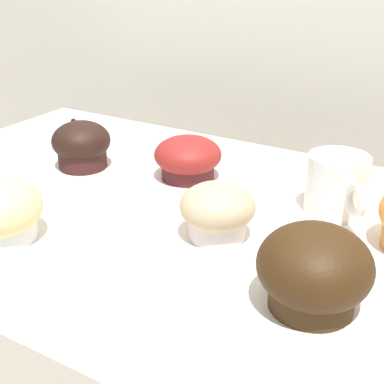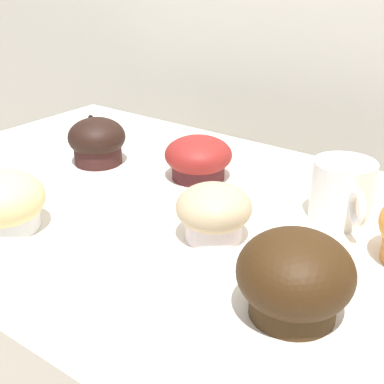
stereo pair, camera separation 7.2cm
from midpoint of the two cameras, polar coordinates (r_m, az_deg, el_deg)
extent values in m
cube|color=beige|center=(1.29, 16.51, 7.28)|extent=(3.20, 0.10, 1.80)
cylinder|color=white|center=(0.75, -16.75, -2.28)|extent=(0.09, 0.09, 0.04)
ellipsoid|color=#E1C07D|center=(0.74, -16.96, -0.73)|extent=(0.11, 0.11, 0.07)
cylinder|color=silver|center=(0.69, 5.31, -3.38)|extent=(0.07, 0.07, 0.04)
ellipsoid|color=tan|center=(0.68, 5.38, -1.72)|extent=(0.10, 0.10, 0.06)
cylinder|color=#3F2A16|center=(0.57, 14.41, -10.55)|extent=(0.09, 0.09, 0.05)
ellipsoid|color=#341F0C|center=(0.56, 14.68, -8.41)|extent=(0.12, 0.12, 0.08)
cylinder|color=#4C1D20|center=(0.88, 3.04, 2.72)|extent=(0.09, 0.09, 0.04)
ellipsoid|color=maroon|center=(0.87, 3.07, 3.96)|extent=(0.11, 0.11, 0.06)
cylinder|color=#381B19|center=(0.95, -7.88, 4.43)|extent=(0.08, 0.08, 0.05)
ellipsoid|color=black|center=(0.94, -7.96, 5.81)|extent=(0.10, 0.10, 0.07)
sphere|color=black|center=(0.95, -8.63, 7.85)|extent=(0.01, 0.01, 0.01)
cylinder|color=white|center=(0.77, 18.35, 0.07)|extent=(0.09, 0.09, 0.09)
torus|color=white|center=(0.72, 20.01, -1.70)|extent=(0.04, 0.04, 0.05)
cylinder|color=black|center=(0.76, 18.74, 2.72)|extent=(0.08, 0.08, 0.01)
camera|label=1|loc=(0.04, -87.14, 1.32)|focal=50.00mm
camera|label=2|loc=(0.04, 92.86, -1.32)|focal=50.00mm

